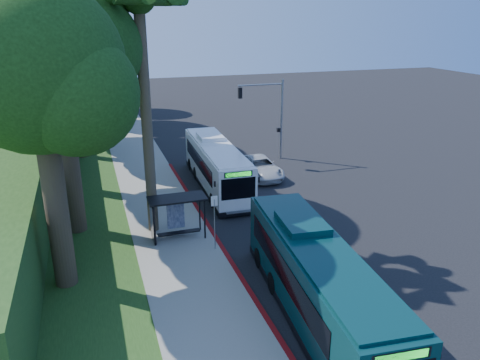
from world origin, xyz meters
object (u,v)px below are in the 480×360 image
object	(u,v)px
bus_shelter	(173,209)
pickup	(260,167)
teal_bus	(316,279)
white_bus	(216,164)

from	to	relation	value
bus_shelter	pickup	bearing A→B (deg)	45.75
bus_shelter	teal_bus	xyz separation A→B (m)	(4.30, -9.14, -0.02)
bus_shelter	white_bus	distance (m)	8.93
bus_shelter	teal_bus	world-z (taller)	teal_bus
white_bus	teal_bus	distance (m)	16.76
pickup	teal_bus	bearing A→B (deg)	-102.79
white_bus	teal_bus	size ratio (longest dim) A/B	0.96
bus_shelter	white_bus	bearing A→B (deg)	58.55
bus_shelter	pickup	world-z (taller)	bus_shelter
white_bus	bus_shelter	bearing A→B (deg)	-119.21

